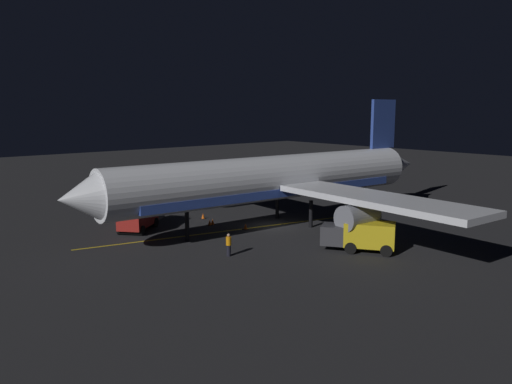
{
  "coord_description": "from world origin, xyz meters",
  "views": [
    {
      "loc": [
        -34.54,
        31.88,
        11.02
      ],
      "look_at": [
        0.0,
        2.0,
        3.5
      ],
      "focal_mm": 35.86,
      "sensor_mm": 36.0,
      "label": 1
    }
  ],
  "objects_px": {
    "airliner": "(277,180)",
    "traffic_cone_far": "(213,222)",
    "traffic_cone_near_right": "(210,223)",
    "ground_crew_worker": "(229,245)",
    "catering_truck": "(361,236)",
    "traffic_cone_under_wing": "(246,227)",
    "baggage_truck": "(140,215)",
    "traffic_cone_near_left": "(203,216)"
  },
  "relations": [
    {
      "from": "traffic_cone_near_left",
      "to": "traffic_cone_far",
      "type": "distance_m",
      "value": 2.89
    },
    {
      "from": "traffic_cone_near_left",
      "to": "ground_crew_worker",
      "type": "bearing_deg",
      "value": 153.14
    },
    {
      "from": "traffic_cone_near_left",
      "to": "traffic_cone_far",
      "type": "bearing_deg",
      "value": 163.29
    },
    {
      "from": "traffic_cone_near_left",
      "to": "traffic_cone_far",
      "type": "height_order",
      "value": "same"
    },
    {
      "from": "catering_truck",
      "to": "traffic_cone_under_wing",
      "type": "distance_m",
      "value": 11.69
    },
    {
      "from": "ground_crew_worker",
      "to": "traffic_cone_under_wing",
      "type": "bearing_deg",
      "value": -48.12
    },
    {
      "from": "traffic_cone_near_right",
      "to": "ground_crew_worker",
      "type": "bearing_deg",
      "value": 152.04
    },
    {
      "from": "baggage_truck",
      "to": "catering_truck",
      "type": "xyz_separation_m",
      "value": [
        -17.78,
        -9.45,
        -0.15
      ]
    },
    {
      "from": "traffic_cone_under_wing",
      "to": "traffic_cone_far",
      "type": "relative_size",
      "value": 1.0
    },
    {
      "from": "airliner",
      "to": "traffic_cone_far",
      "type": "bearing_deg",
      "value": 45.84
    },
    {
      "from": "airliner",
      "to": "baggage_truck",
      "type": "xyz_separation_m",
      "value": [
        7.07,
        10.55,
        -3.06
      ]
    },
    {
      "from": "airliner",
      "to": "traffic_cone_far",
      "type": "relative_size",
      "value": 73.53
    },
    {
      "from": "airliner",
      "to": "traffic_cone_under_wing",
      "type": "bearing_deg",
      "value": 77.26
    },
    {
      "from": "traffic_cone_near_right",
      "to": "traffic_cone_under_wing",
      "type": "xyz_separation_m",
      "value": [
        -3.53,
        -1.5,
        0.0
      ]
    },
    {
      "from": "traffic_cone_near_right",
      "to": "traffic_cone_far",
      "type": "xyz_separation_m",
      "value": [
        0.03,
        -0.36,
        0.0
      ]
    },
    {
      "from": "baggage_truck",
      "to": "traffic_cone_far",
      "type": "bearing_deg",
      "value": -114.33
    },
    {
      "from": "catering_truck",
      "to": "traffic_cone_under_wing",
      "type": "bearing_deg",
      "value": 10.8
    },
    {
      "from": "airliner",
      "to": "traffic_cone_far",
      "type": "height_order",
      "value": "airliner"
    },
    {
      "from": "baggage_truck",
      "to": "catering_truck",
      "type": "distance_m",
      "value": 20.13
    },
    {
      "from": "catering_truck",
      "to": "traffic_cone_near_left",
      "type": "height_order",
      "value": "catering_truck"
    },
    {
      "from": "airliner",
      "to": "catering_truck",
      "type": "relative_size",
      "value": 6.96
    },
    {
      "from": "airliner",
      "to": "traffic_cone_under_wing",
      "type": "distance_m",
      "value": 5.35
    },
    {
      "from": "traffic_cone_near_left",
      "to": "traffic_cone_under_wing",
      "type": "xyz_separation_m",
      "value": [
        -6.33,
        -0.31,
        0.0
      ]
    },
    {
      "from": "catering_truck",
      "to": "baggage_truck",
      "type": "bearing_deg",
      "value": 28.0
    },
    {
      "from": "baggage_truck",
      "to": "traffic_cone_near_right",
      "type": "distance_m",
      "value": 6.5
    },
    {
      "from": "traffic_cone_far",
      "to": "traffic_cone_near_left",
      "type": "bearing_deg",
      "value": -16.71
    },
    {
      "from": "catering_truck",
      "to": "traffic_cone_under_wing",
      "type": "xyz_separation_m",
      "value": [
        11.45,
        2.18,
        -0.95
      ]
    },
    {
      "from": "traffic_cone_near_left",
      "to": "catering_truck",
      "type": "bearing_deg",
      "value": -172.0
    },
    {
      "from": "traffic_cone_under_wing",
      "to": "catering_truck",
      "type": "bearing_deg",
      "value": -169.2
    },
    {
      "from": "airliner",
      "to": "traffic_cone_near_right",
      "type": "bearing_deg",
      "value": 48.27
    },
    {
      "from": "baggage_truck",
      "to": "traffic_cone_under_wing",
      "type": "bearing_deg",
      "value": -131.04
    },
    {
      "from": "ground_crew_worker",
      "to": "traffic_cone_near_left",
      "type": "bearing_deg",
      "value": -26.86
    },
    {
      "from": "baggage_truck",
      "to": "traffic_cone_near_left",
      "type": "distance_m",
      "value": 7.04
    },
    {
      "from": "baggage_truck",
      "to": "traffic_cone_under_wing",
      "type": "distance_m",
      "value": 9.7
    },
    {
      "from": "catering_truck",
      "to": "traffic_cone_near_right",
      "type": "height_order",
      "value": "catering_truck"
    },
    {
      "from": "traffic_cone_far",
      "to": "catering_truck",
      "type": "bearing_deg",
      "value": -167.49
    },
    {
      "from": "traffic_cone_near_left",
      "to": "baggage_truck",
      "type": "bearing_deg",
      "value": 89.99
    },
    {
      "from": "traffic_cone_near_left",
      "to": "traffic_cone_near_right",
      "type": "distance_m",
      "value": 3.04
    },
    {
      "from": "traffic_cone_near_right",
      "to": "traffic_cone_far",
      "type": "height_order",
      "value": "same"
    },
    {
      "from": "baggage_truck",
      "to": "traffic_cone_near_left",
      "type": "relative_size",
      "value": 11.48
    },
    {
      "from": "traffic_cone_near_right",
      "to": "traffic_cone_under_wing",
      "type": "height_order",
      "value": "same"
    },
    {
      "from": "traffic_cone_near_right",
      "to": "traffic_cone_under_wing",
      "type": "distance_m",
      "value": 3.84
    }
  ]
}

